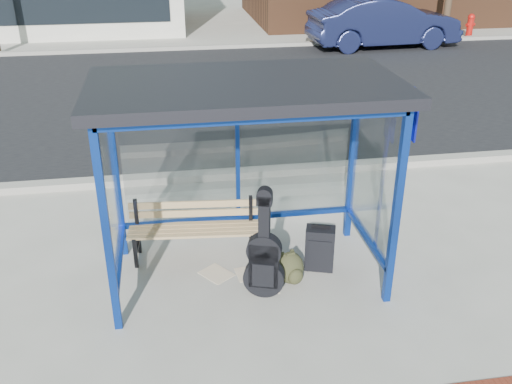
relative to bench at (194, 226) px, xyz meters
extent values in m
plane|color=#B2ADA0|center=(0.59, -0.56, -0.44)|extent=(120.00, 120.00, 0.00)
cube|color=gray|center=(0.59, 2.34, -0.38)|extent=(60.00, 0.25, 0.12)
cube|color=black|center=(0.59, 7.44, -0.44)|extent=(60.00, 10.00, 0.00)
cube|color=gray|center=(0.59, 12.54, -0.38)|extent=(60.00, 0.25, 0.12)
cube|color=#B2ADA0|center=(0.59, 14.44, -0.43)|extent=(60.00, 4.00, 0.01)
cube|color=navy|center=(-0.91, -1.31, 0.71)|extent=(0.08, 0.08, 2.30)
cube|color=navy|center=(2.09, -1.31, 0.71)|extent=(0.08, 0.08, 2.30)
cube|color=navy|center=(-0.91, 0.19, 0.71)|extent=(0.08, 0.08, 2.30)
cube|color=navy|center=(2.09, 0.19, 0.71)|extent=(0.08, 0.08, 2.30)
cube|color=navy|center=(0.59, 0.19, 1.82)|extent=(3.00, 0.08, 0.08)
cube|color=navy|center=(0.59, -1.31, 1.82)|extent=(3.00, 0.08, 0.08)
cube|color=navy|center=(-0.91, -0.56, 1.82)|extent=(0.08, 1.50, 0.08)
cube|color=navy|center=(2.09, -0.56, 1.82)|extent=(0.08, 1.50, 0.08)
cube|color=navy|center=(0.59, 0.19, -0.04)|extent=(3.00, 0.08, 0.06)
cube|color=navy|center=(-0.91, -0.56, -0.04)|extent=(0.08, 1.50, 0.06)
cube|color=navy|center=(2.09, -0.56, -0.04)|extent=(0.08, 1.50, 0.06)
cube|color=navy|center=(0.59, 0.19, 0.91)|extent=(0.05, 0.05, 1.90)
cube|color=silver|center=(0.59, 0.19, 0.87)|extent=(2.84, 0.01, 1.82)
cube|color=silver|center=(-0.91, -0.56, 0.87)|extent=(0.02, 1.34, 1.82)
cube|color=silver|center=(2.09, -0.56, 0.87)|extent=(0.02, 1.34, 1.82)
cube|color=black|center=(0.59, -0.56, 1.92)|extent=(3.30, 1.80, 0.12)
cube|color=black|center=(-0.75, -0.16, -0.23)|extent=(0.05, 0.05, 0.41)
cube|color=black|center=(-0.71, 0.19, -0.05)|extent=(0.05, 0.05, 0.77)
cube|color=black|center=(-0.73, 0.01, -0.23)|extent=(0.08, 0.37, 0.05)
cube|color=black|center=(0.70, -0.30, -0.23)|extent=(0.05, 0.05, 0.41)
cube|color=black|center=(0.74, 0.05, -0.05)|extent=(0.05, 0.05, 0.77)
cube|color=black|center=(0.72, -0.12, -0.23)|extent=(0.08, 0.37, 0.05)
cube|color=tan|center=(-0.02, -0.21, -0.03)|extent=(1.64, 0.23, 0.03)
cube|color=tan|center=(-0.01, -0.11, -0.03)|extent=(1.64, 0.23, 0.03)
cube|color=tan|center=(0.00, -0.01, -0.03)|extent=(1.64, 0.23, 0.03)
cube|color=tan|center=(0.01, 0.09, -0.03)|extent=(1.64, 0.23, 0.03)
cube|color=tan|center=(0.01, 0.13, 0.11)|extent=(1.63, 0.18, 0.09)
cube|color=tan|center=(0.01, 0.13, 0.24)|extent=(1.63, 0.18, 0.09)
cylinder|color=black|center=(0.73, -0.98, -0.20)|extent=(0.49, 0.27, 0.47)
cylinder|color=black|center=(0.73, -0.98, 0.17)|extent=(0.42, 0.25, 0.39)
cube|color=black|center=(0.73, -0.98, -0.02)|extent=(0.36, 0.23, 0.56)
cube|color=black|center=(0.73, -0.98, 0.55)|extent=(0.15, 0.15, 0.56)
cube|color=black|center=(0.73, -0.98, 0.80)|extent=(0.20, 0.16, 0.11)
cube|color=black|center=(1.50, -0.55, -0.15)|extent=(0.41, 0.32, 0.56)
cylinder|color=black|center=(1.38, -0.51, -0.41)|extent=(0.11, 0.21, 0.05)
cylinder|color=black|center=(1.63, -0.59, -0.41)|extent=(0.11, 0.21, 0.05)
cube|color=black|center=(1.50, -0.55, 0.16)|extent=(0.22, 0.11, 0.04)
cube|color=black|center=(1.47, -0.66, -0.13)|extent=(0.27, 0.10, 0.30)
ellipsoid|color=#2E2F1A|center=(1.09, -0.78, -0.24)|extent=(0.39, 0.32, 0.39)
ellipsoid|color=#2E2F1A|center=(1.13, -0.89, -0.30)|extent=(0.22, 0.18, 0.20)
cube|color=#2E2F1A|center=(1.08, -0.76, -0.06)|extent=(0.12, 0.07, 0.03)
cube|color=#0D1496|center=(2.43, -0.61, 0.71)|extent=(0.07, 0.07, 2.29)
cube|color=#0D1496|center=(2.47, -0.61, 1.47)|extent=(0.03, 0.29, 0.43)
cube|color=white|center=(0.23, -0.48, -0.43)|extent=(0.46, 0.48, 0.01)
cube|color=white|center=(0.67, -0.53, -0.43)|extent=(0.43, 0.36, 0.01)
cube|color=white|center=(0.79, -0.80, -0.43)|extent=(0.32, 0.39, 0.01)
imported|color=#171D42|center=(6.95, 11.91, 0.36)|extent=(4.96, 1.99, 1.60)
cylinder|color=red|center=(10.61, 12.96, -0.10)|extent=(0.22, 0.22, 0.67)
sphere|color=red|center=(10.61, 12.96, 0.27)|extent=(0.25, 0.25, 0.25)
cylinder|color=red|center=(10.61, 12.96, 0.01)|extent=(0.37, 0.21, 0.11)
camera|label=1|loc=(-0.23, -6.33, 3.55)|focal=40.00mm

